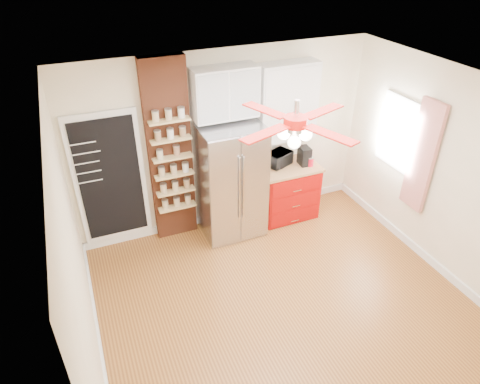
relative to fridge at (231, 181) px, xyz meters
name	(u,v)px	position (x,y,z in m)	size (l,w,h in m)	color
floor	(282,300)	(0.05, -1.63, -0.88)	(4.50, 4.50, 0.00)	#966126
ceiling	(298,95)	(0.05, -1.63, 1.83)	(4.50, 4.50, 0.00)	white
wall_back	(225,141)	(0.05, 0.37, 0.48)	(4.50, 0.02, 2.70)	#FFEFCD
wall_front	(416,355)	(0.05, -3.63, 0.48)	(4.50, 0.02, 2.70)	#FFEFCD
wall_left	(76,265)	(-2.20, -1.63, 0.48)	(0.02, 4.00, 2.70)	#FFEFCD
wall_right	(444,174)	(2.30, -1.63, 0.48)	(0.02, 4.00, 2.70)	#FFEFCD
chalkboard	(110,179)	(-1.65, 0.33, 0.23)	(0.95, 0.05, 1.95)	white
brick_pillar	(170,154)	(-0.80, 0.29, 0.48)	(0.60, 0.16, 2.70)	brown
fridge	(231,181)	(0.00, 0.00, 0.00)	(0.90, 0.70, 1.75)	#A5A6AA
upper_glass_cabinet	(225,93)	(0.00, 0.20, 1.27)	(0.90, 0.35, 0.70)	white
red_cabinet	(287,191)	(0.97, 0.05, -0.42)	(0.94, 0.64, 0.90)	#9C0806
upper_shelf_unit	(287,102)	(0.97, 0.22, 1.00)	(0.90, 0.30, 1.15)	white
window	(399,133)	(2.28, -0.73, 0.68)	(0.04, 0.75, 1.05)	white
curtain	(422,157)	(2.23, -1.28, 0.57)	(0.06, 0.40, 1.55)	red
ceiling_fan	(296,122)	(0.05, -1.63, 1.55)	(1.40, 1.40, 0.44)	silver
toaster_oven	(279,159)	(0.85, 0.15, 0.13)	(0.39, 0.26, 0.22)	black
coffee_maker	(304,156)	(1.22, 0.02, 0.17)	(0.15, 0.22, 0.29)	black
canister_left	(310,162)	(1.28, -0.06, 0.09)	(0.10, 0.10, 0.14)	red
canister_right	(309,157)	(1.34, 0.08, 0.10)	(0.11, 0.11, 0.14)	red
pantry_jar_oats	(160,155)	(-0.97, 0.13, 0.56)	(0.09, 0.09, 0.13)	#C2BA94
pantry_jar_beans	(177,150)	(-0.73, 0.18, 0.56)	(0.09, 0.09, 0.13)	#966A4C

